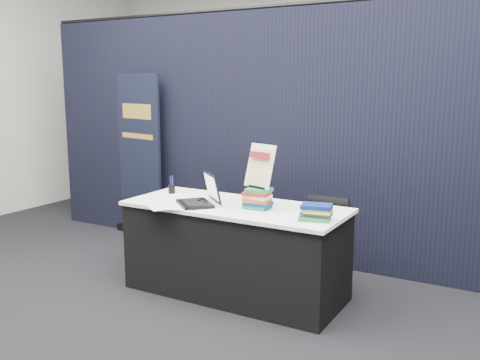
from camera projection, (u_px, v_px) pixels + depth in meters
name	position (u px, v px, depth m)	size (l,w,h in m)	color
floor	(198.00, 318.00, 3.96)	(8.00, 8.00, 0.00)	black
wall_back	(367.00, 80.00, 7.06)	(8.00, 0.02, 3.50)	beige
drape_partition	(291.00, 138.00, 5.11)	(6.00, 0.08, 2.40)	black
display_table	(235.00, 249.00, 4.36)	(1.80, 0.75, 0.75)	black
laptop	(198.00, 197.00, 4.32)	(0.41, 0.46, 0.26)	black
mouse	(201.00, 202.00, 4.35)	(0.06, 0.10, 0.03)	black
brochure_left	(161.00, 197.00, 4.58)	(0.31, 0.22, 0.00)	white
brochure_mid	(161.00, 206.00, 4.25)	(0.29, 0.21, 0.00)	white
brochure_right	(179.00, 207.00, 4.21)	(0.27, 0.19, 0.00)	white
pen_cup	(172.00, 189.00, 4.74)	(0.06, 0.06, 0.08)	black
book_stack_tall	(258.00, 199.00, 4.15)	(0.21, 0.17, 0.16)	#1B6964
book_stack_short	(317.00, 212.00, 3.82)	(0.23, 0.20, 0.12)	#1F7436
info_sign	(260.00, 167.00, 4.13)	(0.27, 0.17, 0.35)	black
pullup_banner	(139.00, 165.00, 5.98)	(0.77, 0.26, 1.82)	black
stacking_chair	(321.00, 243.00, 4.29)	(0.37, 0.38, 0.81)	black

